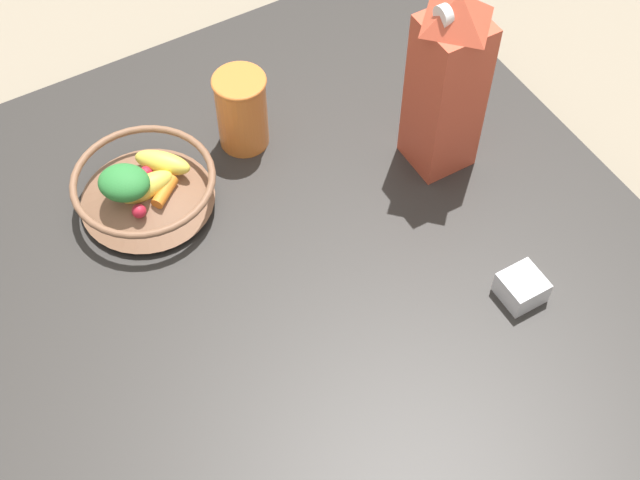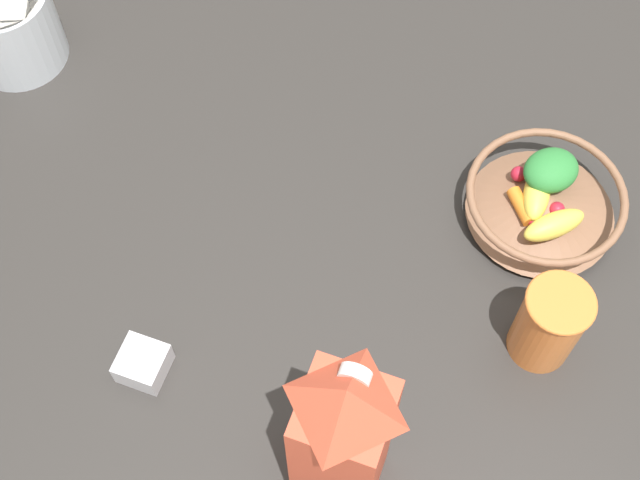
% 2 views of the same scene
% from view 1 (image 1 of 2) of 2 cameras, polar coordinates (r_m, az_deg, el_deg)
% --- Properties ---
extents(ground_plane, '(6.00, 6.00, 0.00)m').
position_cam_1_polar(ground_plane, '(1.12, -4.33, -9.65)').
color(ground_plane, gray).
extents(countertop, '(1.18, 1.18, 0.05)m').
position_cam_1_polar(countertop, '(1.10, -4.41, -9.13)').
color(countertop, '#2D2B28').
rests_on(countertop, ground_plane).
extents(fruit_bowl, '(0.19, 0.19, 0.08)m').
position_cam_1_polar(fruit_bowl, '(1.21, -11.32, 3.28)').
color(fruit_bowl, brown).
rests_on(fruit_bowl, countertop).
extents(milk_carton, '(0.08, 0.08, 0.29)m').
position_cam_1_polar(milk_carton, '(1.18, 8.14, 9.97)').
color(milk_carton, '#CC4C33').
rests_on(milk_carton, countertop).
extents(drinking_cup, '(0.08, 0.08, 0.12)m').
position_cam_1_polar(drinking_cup, '(1.25, -5.04, 8.33)').
color(drinking_cup, orange).
rests_on(drinking_cup, countertop).
extents(spice_jar, '(0.05, 0.05, 0.04)m').
position_cam_1_polar(spice_jar, '(1.15, 12.76, -3.04)').
color(spice_jar, silver).
rests_on(spice_jar, countertop).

